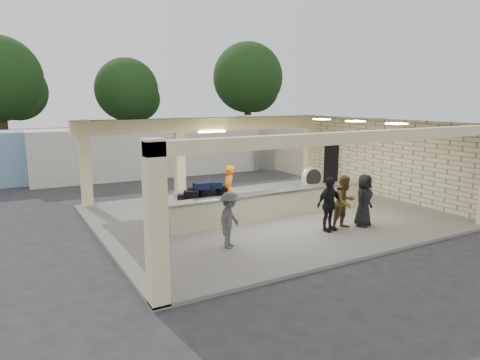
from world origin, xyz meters
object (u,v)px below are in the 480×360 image
luggage_cart (205,199)px  passenger_a (345,202)px  car_white_b (313,146)px  passenger_c (230,220)px  car_dark (232,148)px  car_white_a (236,152)px  container_white (151,152)px  baggage_counter (274,204)px  drum_fan (312,178)px  passenger_b (329,204)px  passenger_d (364,200)px  baggage_handler (228,191)px

luggage_cart → passenger_a: 4.84m
luggage_cart → car_white_b: luggage_cart is taller
passenger_c → car_dark: bearing=20.6°
car_white_a → car_dark: car_white_a is taller
passenger_c → container_white: size_ratio=0.13×
baggage_counter → passenger_a: (1.28, -2.26, 0.41)m
drum_fan → container_white: (-5.21, 8.08, 0.71)m
baggage_counter → car_white_b: 19.45m
car_white_a → baggage_counter: bearing=167.1°
passenger_b → car_white_a: size_ratio=0.38×
car_dark → car_white_b: bearing=-106.7°
car_white_a → container_white: size_ratio=0.36×
car_white_b → container_white: 14.54m
car_dark → passenger_d: bearing=165.6°
container_white → baggage_counter: bearing=-83.1°
luggage_cart → passenger_b: bearing=-31.6°
passenger_b → container_white: (-1.53, 13.48, 0.39)m
container_white → car_dark: bearing=33.8°
baggage_handler → passenger_b: size_ratio=1.06×
drum_fan → container_white: bearing=126.6°
drum_fan → passenger_c: (-7.20, -5.22, 0.26)m
baggage_counter → passenger_b: size_ratio=4.63×
passenger_d → container_white: container_white is taller
passenger_b → car_white_b: (12.70, 16.36, -0.30)m
car_white_b → container_white: container_white is taller
passenger_c → passenger_a: bearing=-43.9°
luggage_cart → passenger_c: passenger_c is taller
baggage_counter → passenger_d: size_ratio=4.64×
baggage_counter → car_white_a: (6.24, 14.01, 0.07)m
passenger_b → passenger_d: bearing=-14.1°
baggage_counter → passenger_c: size_ratio=4.98×
drum_fan → car_white_a: size_ratio=0.23×
passenger_d → car_dark: bearing=53.3°
passenger_a → passenger_d: bearing=-10.3°
car_dark → container_white: container_white is taller
passenger_a → passenger_d: passenger_a is taller
baggage_handler → drum_fan: bearing=156.1°
drum_fan → passenger_c: size_ratio=0.64×
container_white → baggage_handler: bearing=-90.0°
passenger_b → passenger_d: 1.43m
luggage_cart → car_white_b: (15.54, 13.05, -0.12)m
passenger_a → car_dark: bearing=67.6°
drum_fan → car_white_b: (9.02, 10.96, 0.02)m
baggage_counter → baggage_handler: bearing=143.6°
passenger_a → passenger_c: (-4.16, 0.23, -0.07)m
baggage_handler → car_white_b: 19.72m
luggage_cart → car_dark: size_ratio=0.67×
baggage_handler → passenger_b: (1.97, -3.19, -0.05)m
baggage_handler → passenger_a: bearing=83.6°
baggage_counter → passenger_d: 3.14m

